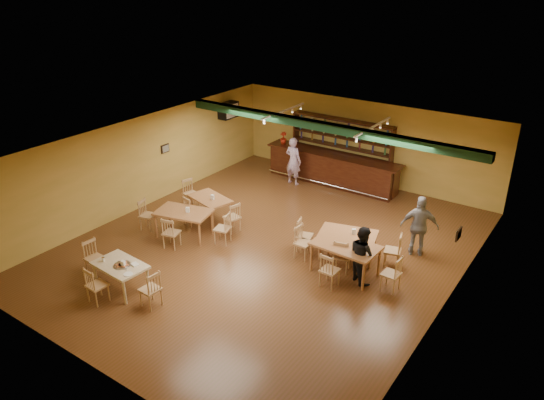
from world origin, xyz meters
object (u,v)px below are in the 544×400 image
Objects in this scene: dining_table_b at (347,245)px; dining_table_c at (184,223)px; near_table at (121,277)px; bar_counter at (332,169)px; patron_right_a at (362,254)px; patron_bar at (293,161)px; dining_table_d at (345,259)px; dining_table_a at (210,208)px.

dining_table_c is (-4.54, -1.58, 0.02)m from dining_table_b.
dining_table_c reaches higher than near_table.
bar_counter is 3.40× the size of patron_right_a.
patron_bar reaches higher than dining_table_b.
patron_bar is 6.57m from patron_right_a.
dining_table_d is at bearing 138.35° from patron_bar.
dining_table_d is at bearing 46.43° from near_table.
dining_table_d is at bearing -82.58° from dining_table_b.
patron_right_a reaches higher than near_table.
patron_right_a reaches higher than dining_table_b.
patron_right_a is (5.47, -0.54, 0.41)m from dining_table_a.
patron_right_a reaches higher than dining_table_d.
near_table is at bearing 73.15° from patron_right_a.
dining_table_a is 0.92× the size of dining_table_b.
dining_table_c is at bearing -167.65° from dining_table_d.
dining_table_c is 3.00m from near_table.
patron_right_a is at bearing 140.99° from patron_bar.
dining_table_b is at bearing 141.55° from patron_bar.
near_table is 0.87× the size of patron_right_a.
dining_table_c is 5.41m from patron_right_a.
dining_table_a is at bearing 104.90° from near_table.
dining_table_a is at bearing 176.92° from dining_table_d.
dining_table_c is (-1.63, -6.03, -0.17)m from bar_counter.
patron_right_a is at bearing -54.72° from bar_counter.
patron_bar is (-4.36, 4.35, 0.46)m from dining_table_d.
bar_counter is 3.25× the size of dining_table_c.
patron_bar reaches higher than bar_counter.
dining_table_c is 0.90× the size of patron_bar.
patron_bar is (-4.06, 3.62, 0.50)m from dining_table_b.
dining_table_c reaches higher than dining_table_a.
near_table is at bearing 94.57° from patron_bar.
patron_bar is (0.61, 3.88, 0.53)m from dining_table_a.
bar_counter is 6.43m from patron_right_a.
dining_table_b reaches higher than dining_table_a.
near_table is at bearing -64.39° from dining_table_a.
patron_bar reaches higher than dining_table_d.
bar_counter is 3.40× the size of dining_table_b.
dining_table_c is at bearing -175.72° from dining_table_b.
patron_right_a is at bearing -5.83° from dining_table_d.
patron_bar reaches higher than near_table.
dining_table_a is at bearing -110.54° from bar_counter.
patron_bar is at bearing 95.57° from near_table.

